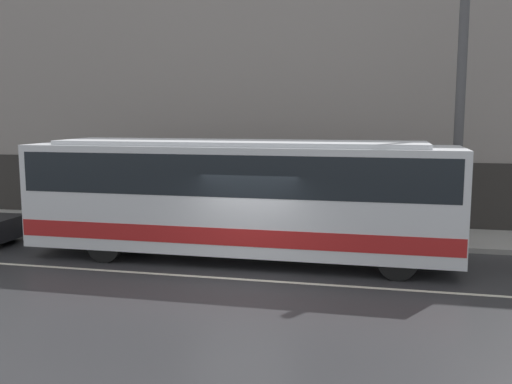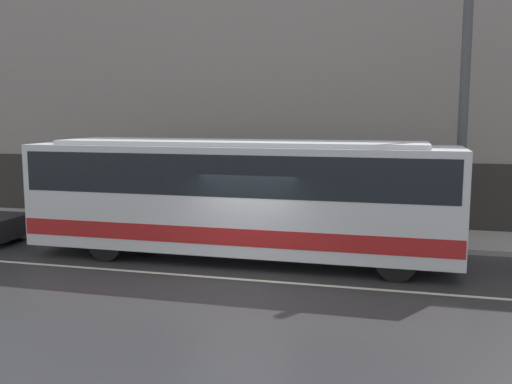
# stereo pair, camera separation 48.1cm
# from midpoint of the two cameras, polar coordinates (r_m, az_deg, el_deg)

# --- Properties ---
(ground_plane) EXTENTS (60.00, 60.00, 0.00)m
(ground_plane) POSITION_cam_midpoint_polar(r_m,az_deg,el_deg) (14.15, -2.29, -8.75)
(ground_plane) COLOR #2D2D30
(sidewalk) EXTENTS (60.00, 2.97, 0.16)m
(sidewalk) POSITION_cam_midpoint_polar(r_m,az_deg,el_deg) (19.32, 1.92, -3.97)
(sidewalk) COLOR #A09E99
(sidewalk) RESTS_ON ground_plane
(building_facade) EXTENTS (60.00, 0.35, 9.59)m
(building_facade) POSITION_cam_midpoint_polar(r_m,az_deg,el_deg) (20.52, 2.84, 9.50)
(building_facade) COLOR gray
(building_facade) RESTS_ON ground_plane
(lane_stripe) EXTENTS (54.00, 0.14, 0.01)m
(lane_stripe) POSITION_cam_midpoint_polar(r_m,az_deg,el_deg) (14.15, -2.29, -8.73)
(lane_stripe) COLOR beige
(lane_stripe) RESTS_ON ground_plane
(transit_bus) EXTENTS (11.79, 2.55, 3.31)m
(transit_bus) POSITION_cam_midpoint_polar(r_m,az_deg,el_deg) (15.71, -2.65, -0.11)
(transit_bus) COLOR silver
(transit_bus) RESTS_ON ground_plane
(utility_pole_near) EXTENTS (0.28, 0.28, 8.23)m
(utility_pole_near) POSITION_cam_midpoint_polar(r_m,az_deg,el_deg) (17.77, 18.99, 8.19)
(utility_pole_near) COLOR #4C4C4F
(utility_pole_near) RESTS_ON sidewalk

